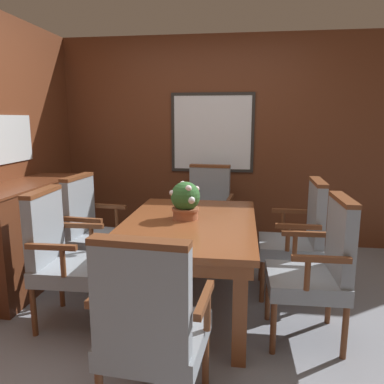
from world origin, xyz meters
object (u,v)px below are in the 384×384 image
(chair_right_near, at_px, (318,265))
(chair_head_near, at_px, (151,325))
(sideboard_cabinet, at_px, (27,234))
(potted_plant, at_px, (185,200))
(chair_head_far, at_px, (207,209))
(chair_right_far, at_px, (299,234))
(chair_left_near, at_px, (63,253))
(dining_table, at_px, (189,233))
(chair_left_far, at_px, (93,227))

(chair_right_near, relative_size, chair_head_near, 1.00)
(chair_head_near, height_order, sideboard_cabinet, chair_head_near)
(chair_head_near, height_order, potted_plant, potted_plant)
(chair_right_near, bearing_deg, chair_head_far, -150.09)
(potted_plant, bearing_deg, chair_head_near, -88.80)
(chair_head_far, distance_m, chair_right_far, 1.18)
(chair_left_near, xyz_separation_m, chair_right_near, (1.81, 0.01, 0.00))
(chair_left_near, height_order, sideboard_cabinet, chair_left_near)
(dining_table, height_order, sideboard_cabinet, sideboard_cabinet)
(dining_table, xyz_separation_m, chair_right_far, (0.89, 0.37, -0.09))
(potted_plant, height_order, sideboard_cabinet, potted_plant)
(chair_right_far, relative_size, sideboard_cabinet, 0.76)
(chair_head_far, height_order, chair_left_near, same)
(chair_head_far, xyz_separation_m, sideboard_cabinet, (-1.57, -0.92, -0.07))
(chair_left_far, bearing_deg, chair_right_far, -83.52)
(dining_table, height_order, chair_right_near, chair_right_near)
(chair_head_near, distance_m, sideboard_cabinet, 2.10)
(potted_plant, bearing_deg, dining_table, -54.30)
(chair_right_near, height_order, chair_head_near, same)
(chair_right_near, bearing_deg, chair_right_far, -178.57)
(chair_head_near, bearing_deg, chair_left_near, -39.96)
(chair_head_near, bearing_deg, chair_right_near, -132.40)
(chair_head_far, xyz_separation_m, chair_right_near, (0.89, -1.49, 0.00))
(chair_right_far, relative_size, chair_head_near, 1.00)
(chair_right_near, bearing_deg, dining_table, -109.92)
(chair_head_far, bearing_deg, chair_right_near, -53.70)
(chair_right_far, bearing_deg, chair_head_far, -131.71)
(dining_table, xyz_separation_m, potted_plant, (-0.04, 0.06, 0.25))
(chair_left_far, xyz_separation_m, chair_left_near, (0.05, -0.67, 0.00))
(chair_right_far, distance_m, chair_left_near, 1.92)
(chair_left_near, height_order, chair_right_near, same)
(chair_head_far, bearing_deg, dining_table, -86.06)
(chair_left_near, bearing_deg, chair_right_far, -69.54)
(dining_table, bearing_deg, chair_head_far, 88.44)
(potted_plant, bearing_deg, chair_left_far, 162.66)
(chair_left_far, relative_size, chair_head_far, 1.00)
(chair_left_far, xyz_separation_m, chair_right_far, (1.83, 0.03, 0.00))
(dining_table, relative_size, chair_head_far, 1.53)
(potted_plant, distance_m, sideboard_cabinet, 1.56)
(dining_table, distance_m, chair_left_near, 0.95)
(chair_left_near, distance_m, chair_right_near, 1.81)
(chair_left_far, height_order, chair_head_near, same)
(chair_right_near, distance_m, sideboard_cabinet, 2.52)
(chair_head_far, height_order, potted_plant, potted_plant)
(potted_plant, relative_size, sideboard_cabinet, 0.23)
(chair_left_near, xyz_separation_m, potted_plant, (0.84, 0.39, 0.34))
(chair_left_near, bearing_deg, sideboard_cabinet, 46.54)
(chair_right_near, xyz_separation_m, sideboard_cabinet, (-2.46, 0.58, -0.07))
(dining_table, distance_m, chair_left_far, 1.00)
(chair_head_far, bearing_deg, chair_left_far, -133.71)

